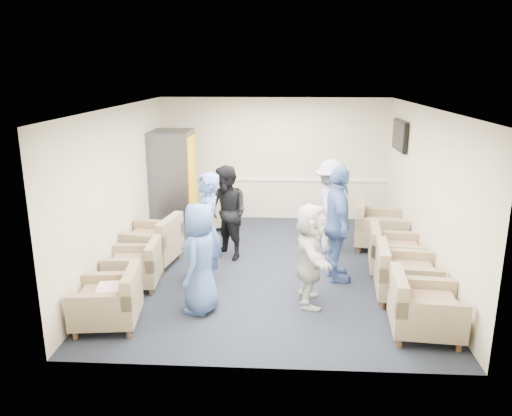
# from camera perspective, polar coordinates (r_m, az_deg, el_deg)

# --- Properties ---
(floor) EXTENTS (6.00, 6.00, 0.00)m
(floor) POSITION_cam_1_polar(r_m,az_deg,el_deg) (8.60, 1.58, -6.81)
(floor) COLOR black
(floor) RESTS_ON ground
(ceiling) EXTENTS (6.00, 6.00, 0.00)m
(ceiling) POSITION_cam_1_polar(r_m,az_deg,el_deg) (7.98, 1.72, 11.43)
(ceiling) COLOR silver
(ceiling) RESTS_ON back_wall
(back_wall) EXTENTS (5.00, 0.02, 2.70)m
(back_wall) POSITION_cam_1_polar(r_m,az_deg,el_deg) (11.13, 2.10, 5.57)
(back_wall) COLOR beige
(back_wall) RESTS_ON floor
(front_wall) EXTENTS (5.00, 0.02, 2.70)m
(front_wall) POSITION_cam_1_polar(r_m,az_deg,el_deg) (5.32, 0.71, -5.59)
(front_wall) COLOR beige
(front_wall) RESTS_ON floor
(left_wall) EXTENTS (0.02, 6.00, 2.70)m
(left_wall) POSITION_cam_1_polar(r_m,az_deg,el_deg) (8.62, -15.21, 2.12)
(left_wall) COLOR beige
(left_wall) RESTS_ON floor
(right_wall) EXTENTS (0.02, 6.00, 2.70)m
(right_wall) POSITION_cam_1_polar(r_m,az_deg,el_deg) (8.50, 18.76, 1.64)
(right_wall) COLOR beige
(right_wall) RESTS_ON floor
(chair_rail) EXTENTS (4.98, 0.04, 0.06)m
(chair_rail) POSITION_cam_1_polar(r_m,az_deg,el_deg) (11.19, 2.07, 3.28)
(chair_rail) COLOR white
(chair_rail) RESTS_ON back_wall
(tv) EXTENTS (0.10, 1.00, 0.58)m
(tv) POSITION_cam_1_polar(r_m,az_deg,el_deg) (10.08, 16.11, 7.95)
(tv) COLOR black
(tv) RESTS_ON right_wall
(armchair_left_near) EXTENTS (0.91, 0.91, 0.65)m
(armchair_left_near) POSITION_cam_1_polar(r_m,az_deg,el_deg) (6.91, -16.25, -10.31)
(armchair_left_near) COLOR #897758
(armchair_left_near) RESTS_ON floor
(armchair_left_mid) EXTENTS (0.83, 0.83, 0.63)m
(armchair_left_mid) POSITION_cam_1_polar(r_m,az_deg,el_deg) (8.00, -13.45, -6.61)
(armchair_left_mid) COLOR #897758
(armchair_left_mid) RESTS_ON floor
(armchair_left_far) EXTENTS (1.05, 1.05, 0.73)m
(armchair_left_far) POSITION_cam_1_polar(r_m,az_deg,el_deg) (8.81, -11.64, -4.07)
(armchair_left_far) COLOR #897758
(armchair_left_far) RESTS_ON floor
(armchair_right_near) EXTENTS (0.93, 0.93, 0.68)m
(armchair_right_near) POSITION_cam_1_polar(r_m,az_deg,el_deg) (6.76, 18.34, -10.97)
(armchair_right_near) COLOR #897758
(armchair_right_near) RESTS_ON floor
(armchair_right_midnear) EXTENTS (0.96, 0.96, 0.70)m
(armchair_right_midnear) POSITION_cam_1_polar(r_m,az_deg,el_deg) (7.65, 16.43, -7.56)
(armchair_right_midnear) COLOR #897758
(armchair_right_midnear) RESTS_ON floor
(armchair_right_midfar) EXTENTS (0.94, 0.94, 0.68)m
(armchair_right_midfar) POSITION_cam_1_polar(r_m,az_deg,el_deg) (8.54, 15.31, -5.13)
(armchair_right_midfar) COLOR #897758
(armchair_right_midfar) RESTS_ON floor
(armchair_right_far) EXTENTS (1.07, 1.07, 0.74)m
(armchair_right_far) POSITION_cam_1_polar(r_m,az_deg,el_deg) (9.71, 13.63, -2.31)
(armchair_right_far) COLOR #897758
(armchair_right_far) RESTS_ON floor
(armchair_corner) EXTENTS (1.11, 1.11, 0.63)m
(armchair_corner) POSITION_cam_1_polar(r_m,az_deg,el_deg) (10.60, -5.02, -0.72)
(armchair_corner) COLOR #897758
(armchair_corner) RESTS_ON floor
(vending_machine) EXTENTS (0.84, 0.98, 2.08)m
(vending_machine) POSITION_cam_1_polar(r_m,az_deg,el_deg) (10.56, -9.47, 3.12)
(vending_machine) COLOR #4F4E56
(vending_machine) RESTS_ON floor
(backpack) EXTENTS (0.34, 0.27, 0.52)m
(backpack) POSITION_cam_1_polar(r_m,az_deg,el_deg) (8.17, -6.43, -6.11)
(backpack) COLOR black
(backpack) RESTS_ON floor
(pillow) EXTENTS (0.37, 0.45, 0.12)m
(pillow) POSITION_cam_1_polar(r_m,az_deg,el_deg) (6.84, -16.43, -9.09)
(pillow) COLOR white
(pillow) RESTS_ON armchair_left_near
(person_front_left) EXTENTS (0.61, 0.83, 1.55)m
(person_front_left) POSITION_cam_1_polar(r_m,az_deg,el_deg) (6.91, -6.40, -5.72)
(person_front_left) COLOR #425E9F
(person_front_left) RESTS_ON floor
(person_mid_left) EXTENTS (0.56, 0.73, 1.80)m
(person_mid_left) POSITION_cam_1_polar(r_m,az_deg,el_deg) (7.67, -5.59, -2.56)
(person_mid_left) COLOR #425E9F
(person_mid_left) RESTS_ON floor
(person_back_left) EXTENTS (1.02, 1.02, 1.67)m
(person_back_left) POSITION_cam_1_polar(r_m,az_deg,el_deg) (8.79, -3.30, -0.58)
(person_back_left) COLOR black
(person_back_left) RESTS_ON floor
(person_back_right) EXTENTS (0.66, 1.12, 1.72)m
(person_back_right) POSITION_cam_1_polar(r_m,az_deg,el_deg) (9.21, 8.53, 0.19)
(person_back_right) COLOR silver
(person_back_right) RESTS_ON floor
(person_mid_right) EXTENTS (0.58, 1.13, 1.85)m
(person_mid_right) POSITION_cam_1_polar(r_m,az_deg,el_deg) (7.92, 9.31, -1.88)
(person_mid_right) COLOR #425E9F
(person_mid_right) RESTS_ON floor
(person_front_right) EXTENTS (0.51, 1.41, 1.50)m
(person_front_right) POSITION_cam_1_polar(r_m,az_deg,el_deg) (7.10, 6.22, -5.33)
(person_front_right) COLOR silver
(person_front_right) RESTS_ON floor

